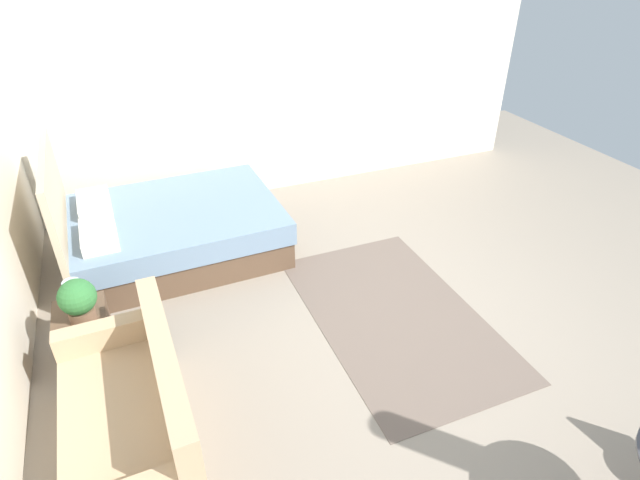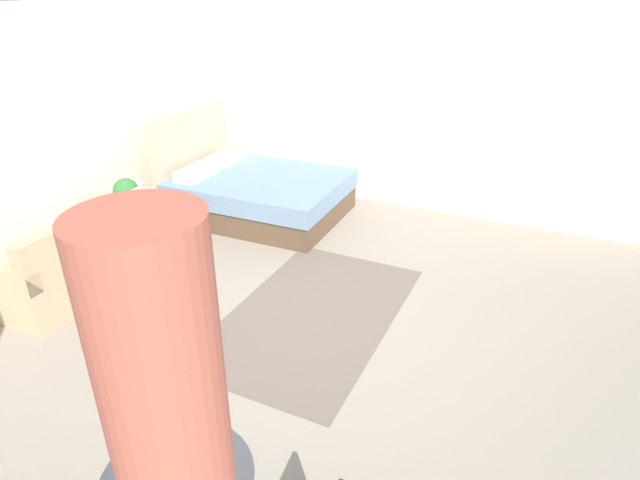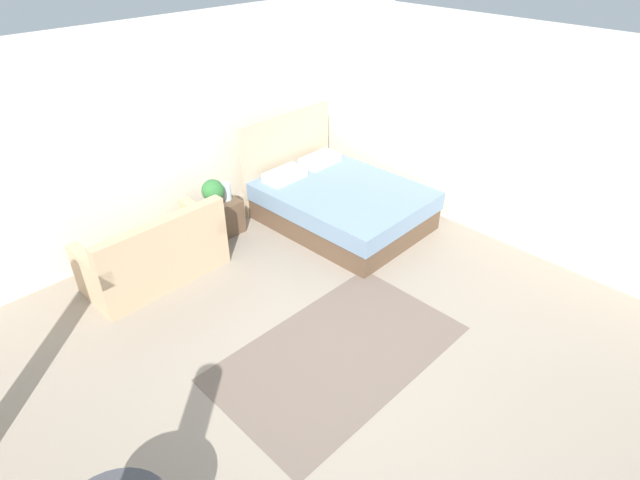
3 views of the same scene
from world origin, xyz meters
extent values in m
cube|color=gray|center=(0.00, 0.00, -0.01)|extent=(9.34, 9.57, 0.02)
cube|color=silver|center=(0.00, 3.28, 1.32)|extent=(9.34, 0.12, 2.65)
cube|color=silver|center=(3.17, 0.00, 1.32)|extent=(0.12, 6.57, 2.65)
cube|color=#66564C|center=(0.16, 0.15, 0.00)|extent=(2.42, 1.44, 0.01)
cube|color=brown|center=(1.99, 1.80, 0.15)|extent=(1.63, 2.11, 0.30)
cube|color=slate|center=(1.99, 1.80, 0.42)|extent=(1.67, 2.15, 0.24)
cube|color=tan|center=(1.96, 2.87, 0.65)|extent=(1.64, 0.10, 1.31)
cube|color=silver|center=(1.62, 2.55, 0.60)|extent=(0.58, 0.33, 0.12)
cube|color=silver|center=(2.31, 2.57, 0.60)|extent=(0.58, 0.33, 0.12)
cube|color=tan|center=(-0.45, 2.52, 0.21)|extent=(1.56, 0.81, 0.41)
cube|color=tan|center=(-0.44, 2.21, 0.64)|extent=(1.55, 0.17, 0.46)
cube|color=tan|center=(0.26, 2.54, 0.51)|extent=(0.16, 0.78, 0.20)
cube|color=tan|center=(-1.15, 2.51, 0.51)|extent=(0.16, 0.78, 0.20)
cube|color=brown|center=(0.67, 2.77, 0.23)|extent=(0.48, 0.40, 0.45)
cylinder|color=brown|center=(0.57, 2.73, 0.50)|extent=(0.20, 0.20, 0.10)
sphere|color=#2D6B33|center=(0.57, 2.73, 0.68)|extent=(0.28, 0.28, 0.28)
cylinder|color=silver|center=(0.79, 2.77, 0.57)|extent=(0.13, 0.13, 0.23)
cylinder|color=#3F3F44|center=(-2.25, -0.32, 0.69)|extent=(0.73, 0.73, 0.02)
camera|label=1|loc=(-2.99, 2.19, 3.11)|focal=28.95mm
camera|label=2|loc=(-3.50, -1.66, 2.78)|focal=29.16mm
camera|label=3|loc=(-2.49, -2.24, 3.61)|focal=28.57mm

